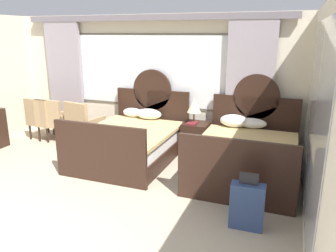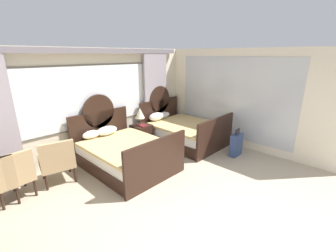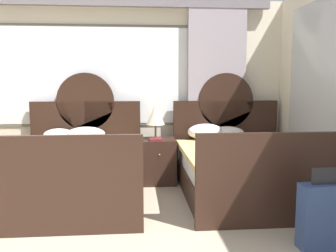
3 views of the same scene
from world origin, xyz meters
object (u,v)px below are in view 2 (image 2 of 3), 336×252
(table_lamp_on_nightstand, at_px, (140,113))
(bed_near_mirror, at_px, (183,131))
(nightstand_between_beds, at_px, (142,136))
(armchair_by_window_left, at_px, (57,160))
(bed_near_window, at_px, (124,153))
(book_on_nightstand, at_px, (142,126))
(suitcase_on_floor, at_px, (236,145))
(armchair_by_window_centre, at_px, (12,175))

(table_lamp_on_nightstand, bearing_deg, bed_near_mirror, -30.29)
(nightstand_between_beds, relative_size, armchair_by_window_left, 0.68)
(bed_near_window, bearing_deg, armchair_by_window_left, 163.29)
(book_on_nightstand, relative_size, suitcase_on_floor, 0.36)
(bed_near_mirror, xyz_separation_m, armchair_by_window_left, (-3.48, 0.40, 0.15))
(table_lamp_on_nightstand, height_order, book_on_nightstand, table_lamp_on_nightstand)
(nightstand_between_beds, bearing_deg, armchair_by_window_left, -174.07)
(armchair_by_window_centre, bearing_deg, suitcase_on_floor, -23.86)
(bed_near_window, height_order, suitcase_on_floor, bed_near_window)
(nightstand_between_beds, relative_size, book_on_nightstand, 2.47)
(table_lamp_on_nightstand, bearing_deg, suitcase_on_floor, -58.98)
(table_lamp_on_nightstand, relative_size, armchair_by_window_centre, 0.53)
(table_lamp_on_nightstand, xyz_separation_m, armchair_by_window_centre, (-3.17, -0.24, -0.49))
(bed_near_window, relative_size, bed_near_mirror, 1.00)
(bed_near_mirror, relative_size, suitcase_on_floor, 2.98)
(armchair_by_window_centre, bearing_deg, bed_near_window, -10.73)
(nightstand_between_beds, height_order, table_lamp_on_nightstand, table_lamp_on_nightstand)
(nightstand_between_beds, relative_size, suitcase_on_floor, 0.88)
(bed_near_window, distance_m, book_on_nightstand, 1.21)
(table_lamp_on_nightstand, bearing_deg, book_on_nightstand, -93.44)
(bed_near_window, relative_size, book_on_nightstand, 8.36)
(nightstand_between_beds, height_order, armchair_by_window_centre, armchair_by_window_centre)
(bed_near_mirror, height_order, armchair_by_window_left, bed_near_mirror)
(bed_near_mirror, xyz_separation_m, book_on_nightstand, (-1.11, 0.56, 0.31))
(armchair_by_window_left, bearing_deg, suitcase_on_floor, -28.17)
(armchair_by_window_left, relative_size, armchair_by_window_centre, 1.00)
(table_lamp_on_nightstand, distance_m, suitcase_on_floor, 2.70)
(book_on_nightstand, bearing_deg, suitcase_on_floor, -57.88)
(bed_near_mirror, distance_m, suitcase_on_floor, 1.62)
(nightstand_between_beds, relative_size, armchair_by_window_centre, 0.68)
(table_lamp_on_nightstand, relative_size, suitcase_on_floor, 0.68)
(bed_near_window, bearing_deg, table_lamp_on_nightstand, 32.16)
(nightstand_between_beds, xyz_separation_m, armchair_by_window_left, (-2.42, -0.25, 0.18))
(nightstand_between_beds, bearing_deg, bed_near_window, -148.42)
(bed_near_window, relative_size, table_lamp_on_nightstand, 4.35)
(nightstand_between_beds, distance_m, armchair_by_window_centre, 3.22)
(armchair_by_window_left, distance_m, armchair_by_window_centre, 0.78)
(bed_near_mirror, distance_m, nightstand_between_beds, 1.25)
(bed_near_mirror, distance_m, armchair_by_window_left, 3.51)
(bed_near_window, relative_size, armchair_by_window_left, 2.30)
(bed_near_window, relative_size, armchair_by_window_centre, 2.30)
(bed_near_mirror, relative_size, nightstand_between_beds, 3.38)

